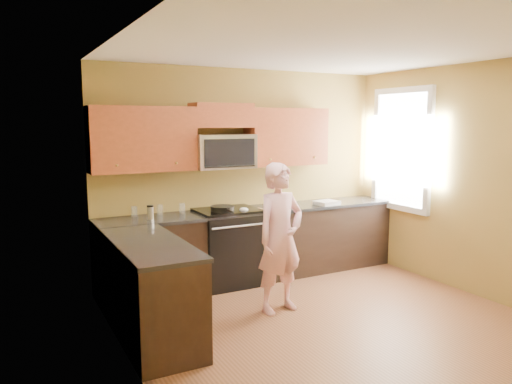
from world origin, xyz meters
TOP-DOWN VIEW (x-y plane):
  - floor at (0.00, 0.00)m, footprint 4.00×4.00m
  - ceiling at (0.00, 0.00)m, footprint 4.00×4.00m
  - wall_back at (0.00, 2.00)m, footprint 4.00×0.00m
  - wall_left at (-2.00, 0.00)m, footprint 0.00×4.00m
  - wall_right at (2.00, 0.00)m, footprint 0.00×4.00m
  - cabinet_back_run at (0.00, 1.70)m, footprint 4.00×0.60m
  - cabinet_left_run at (-1.70, 0.60)m, footprint 0.60×1.60m
  - countertop_back at (0.00, 1.69)m, footprint 4.00×0.62m
  - countertop_left at (-1.69, 0.60)m, footprint 0.62×1.60m
  - stove at (-0.40, 1.68)m, footprint 0.76×0.65m
  - microwave at (-0.40, 1.80)m, footprint 0.76×0.40m
  - upper_cab_left at (-1.39, 1.83)m, footprint 1.22×0.33m
  - upper_cab_right at (0.54, 1.83)m, footprint 1.12×0.33m
  - upper_cab_over_mw at (-0.40, 1.83)m, footprint 0.76×0.33m
  - window at (1.98, 1.20)m, footprint 0.06×1.06m
  - woman at (-0.28, 0.60)m, footprint 0.64×0.48m
  - frying_pan at (-0.51, 1.59)m, footprint 0.32×0.52m
  - butter_tub at (0.33, 1.63)m, footprint 0.14×0.14m
  - toast_slice at (-0.01, 1.62)m, footprint 0.13×0.13m
  - napkin_a at (-0.24, 1.54)m, footprint 0.14×0.14m
  - napkin_b at (0.39, 1.56)m, footprint 0.13×0.14m
  - dish_towel at (1.00, 1.54)m, footprint 0.33×0.28m
  - travel_mug at (-1.38, 1.64)m, footprint 0.10×0.10m
  - glass_a at (-1.50, 1.90)m, footprint 0.08×0.08m
  - glass_b at (-1.20, 1.89)m, footprint 0.09×0.09m
  - glass_c at (-0.93, 1.84)m, footprint 0.08×0.08m

SIDE VIEW (x-z plane):
  - floor at x=0.00m, z-range 0.00..0.00m
  - cabinet_back_run at x=0.00m, z-range 0.00..0.88m
  - cabinet_left_run at x=-1.70m, z-range 0.00..0.88m
  - stove at x=-0.40m, z-range 0.00..0.95m
  - woman at x=-0.28m, z-range 0.00..1.60m
  - countertop_back at x=0.00m, z-range 0.88..0.92m
  - countertop_left at x=-1.69m, z-range 0.88..0.92m
  - butter_tub at x=0.33m, z-range 0.88..0.96m
  - travel_mug at x=-1.38m, z-range 0.84..1.00m
  - toast_slice at x=-0.01m, z-range 0.92..0.93m
  - dish_towel at x=1.00m, z-range 0.92..0.97m
  - frying_pan at x=-0.51m, z-range 0.92..0.98m
  - napkin_a at x=-0.24m, z-range 0.92..0.98m
  - napkin_b at x=0.39m, z-range 0.92..0.99m
  - glass_a at x=-1.50m, z-range 0.92..1.04m
  - glass_b at x=-1.20m, z-range 0.92..1.04m
  - glass_c at x=-0.93m, z-range 0.92..1.04m
  - wall_back at x=0.00m, z-range -0.65..3.35m
  - wall_left at x=-2.00m, z-range -0.65..3.35m
  - wall_right at x=2.00m, z-range -0.65..3.35m
  - microwave at x=-0.40m, z-range 1.24..1.66m
  - upper_cab_left at x=-1.39m, z-range 1.07..1.82m
  - upper_cab_right at x=0.54m, z-range 1.07..1.82m
  - window at x=1.98m, z-range 0.82..2.48m
  - upper_cab_over_mw at x=-0.40m, z-range 1.95..2.25m
  - ceiling at x=0.00m, z-range 2.70..2.70m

